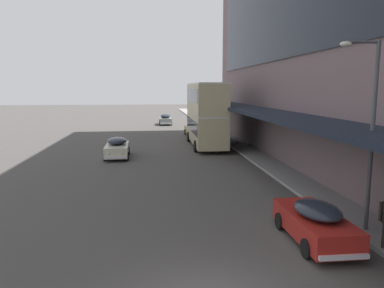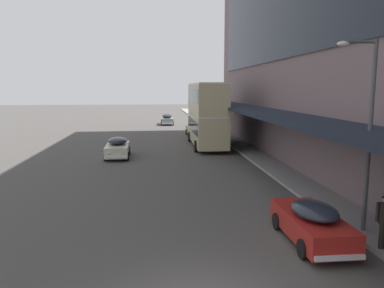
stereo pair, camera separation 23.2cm
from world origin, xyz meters
name	(u,v)px [view 2 (the right image)]	position (x,y,z in m)	size (l,w,h in m)	color
transit_bus_kerbside_front	(207,113)	(3.77, 26.03, 3.17)	(2.90, 9.81, 5.87)	tan
sedan_trailing_mid	(118,147)	(-3.99, 21.26, 0.78)	(1.94, 4.41, 1.57)	beige
sedan_second_near	(312,222)	(4.34, 3.80, 0.74)	(1.80, 4.30, 1.48)	#A4201A
sedan_lead_near	(196,129)	(3.65, 34.06, 0.75)	(2.04, 4.51, 1.52)	olive
sedan_second_mid	(167,119)	(0.92, 47.89, 0.79)	(1.89, 4.53, 1.62)	gray
street_lamp	(366,122)	(6.41, 4.32, 4.18)	(1.50, 0.28, 6.93)	#4C4C51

